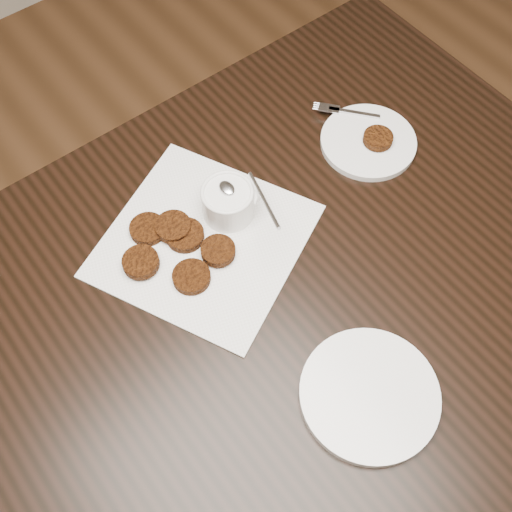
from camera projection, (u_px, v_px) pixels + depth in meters
The scene contains 7 objects.
floor at pixel (265, 476), 1.63m from camera, with size 4.00×4.00×0.00m, color brown.
table at pixel (232, 410), 1.33m from camera, with size 1.53×0.98×0.75m, color black.
napkin at pixel (204, 241), 1.10m from camera, with size 0.32×0.32×0.00m, color white.
sauce_ramekin at pixel (227, 191), 1.07m from camera, with size 0.12×0.12×0.13m, color white, non-canonical shape.
patty_cluster at pixel (176, 244), 1.08m from camera, with size 0.22×0.22×0.02m, color #57280B, non-canonical shape.
plate_with_patty at pixel (369, 139), 1.20m from camera, with size 0.18×0.18×0.03m, color white, non-canonical shape.
plate_empty at pixel (369, 395), 0.96m from camera, with size 0.21×0.21×0.01m, color white.
Camera 1 is at (-0.22, -0.25, 1.69)m, focal length 44.51 mm.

